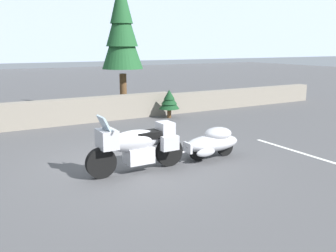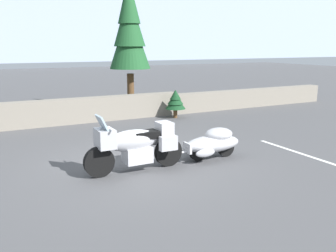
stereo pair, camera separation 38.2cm
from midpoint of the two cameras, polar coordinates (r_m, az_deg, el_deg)
The scene contains 7 objects.
ground_plane at distance 8.86m, azimuth -4.22°, elevation -5.85°, with size 80.00×80.00×0.00m, color #4C4C4F.
stone_guard_wall at distance 13.65m, azimuth -14.67°, elevation 1.99°, with size 24.00×0.59×0.90m.
touring_motorcycle at distance 8.20m, azimuth -3.80°, elevation -2.80°, with size 2.31×0.76×1.33m.
car_shaped_trailer at distance 9.25m, azimuth 8.07°, elevation -2.51°, with size 2.20×0.78×0.76m.
pine_tree_tall at distance 15.81m, azimuth -5.23°, elevation 14.71°, with size 1.69×1.69×5.49m.
pine_sapling_near at distance 14.31m, azimuth 1.91°, elevation 3.96°, with size 0.79×0.79×1.09m.
parking_stripe_marker at distance 10.14m, azimuth 21.96°, elevation -4.36°, with size 0.12×3.60×0.01m, color silver.
Camera 2 is at (-3.12, -7.84, 2.75)m, focal length 39.79 mm.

